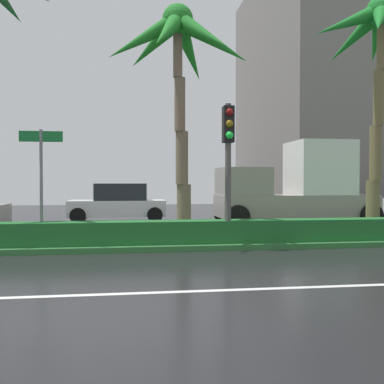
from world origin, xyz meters
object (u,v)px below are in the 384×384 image
(car_in_traffic_second, at_px, (118,203))
(box_truck_lead, at_px, (296,188))
(street_name_sign, at_px, (41,171))
(palm_tree_centre_right, at_px, (380,41))
(traffic_signal_median_right, at_px, (228,147))
(palm_tree_centre, at_px, (178,52))

(car_in_traffic_second, distance_m, box_truck_lead, 7.90)
(street_name_sign, bearing_deg, car_in_traffic_second, 78.04)
(palm_tree_centre_right, distance_m, traffic_signal_median_right, 6.14)
(palm_tree_centre_right, bearing_deg, box_truck_lead, 99.27)
(palm_tree_centre_right, distance_m, car_in_traffic_second, 12.31)
(traffic_signal_median_right, distance_m, street_name_sign, 4.93)
(palm_tree_centre, distance_m, palm_tree_centre_right, 6.19)
(palm_tree_centre, xyz_separation_m, box_truck_lead, (5.39, 4.51, -4.02))
(palm_tree_centre_right, height_order, traffic_signal_median_right, palm_tree_centre_right)
(car_in_traffic_second, xyz_separation_m, box_truck_lead, (7.33, -2.87, 0.72))
(palm_tree_centre_right, bearing_deg, street_name_sign, -176.09)
(traffic_signal_median_right, bearing_deg, street_name_sign, 174.42)
(street_name_sign, height_order, box_truck_lead, box_truck_lead)
(box_truck_lead, bearing_deg, palm_tree_centre, 39.95)
(palm_tree_centre, height_order, palm_tree_centre_right, palm_tree_centre_right)
(palm_tree_centre, relative_size, street_name_sign, 2.27)
(traffic_signal_median_right, height_order, street_name_sign, traffic_signal_median_right)
(palm_tree_centre_right, relative_size, traffic_signal_median_right, 1.97)
(palm_tree_centre_right, height_order, street_name_sign, palm_tree_centre_right)
(box_truck_lead, bearing_deg, traffic_signal_median_right, 54.51)
(palm_tree_centre, height_order, box_truck_lead, palm_tree_centre)
(street_name_sign, height_order, car_in_traffic_second, street_name_sign)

